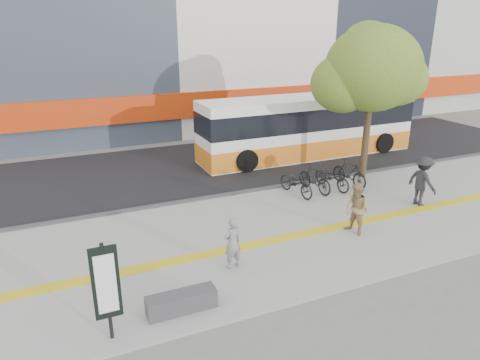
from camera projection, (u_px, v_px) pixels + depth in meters
name	position (u px, v px, depth m)	size (l,w,h in m)	color
ground	(260.00, 265.00, 12.09)	(120.00, 120.00, 0.00)	#61615C
sidewalk	(239.00, 240.00, 13.37)	(40.00, 7.00, 0.08)	gray
tactile_strip	(245.00, 246.00, 12.93)	(40.00, 0.45, 0.01)	gold
street	(172.00, 170.00, 19.83)	(40.00, 8.00, 0.06)	black
curb	(201.00, 200.00, 16.38)	(40.00, 0.25, 0.14)	#323234
bench	(182.00, 302.00, 9.97)	(1.60, 0.45, 0.45)	#323234
signboard	(106.00, 284.00, 8.74)	(0.55, 0.10, 2.20)	black
street_tree	(370.00, 70.00, 17.46)	(4.40, 3.80, 6.31)	#342517
bus	(308.00, 128.00, 21.52)	(10.98, 2.60, 2.92)	white
bicycle_row	(323.00, 178.00, 17.12)	(3.31, 1.95, 1.09)	black
seated_woman	(232.00, 243.00, 11.59)	(0.53, 0.35, 1.44)	black
pedestrian_tan	(357.00, 209.00, 13.47)	(0.79, 0.61, 1.62)	#977950
pedestrian_dark	(422.00, 181.00, 15.61)	(1.17, 0.67, 1.82)	black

